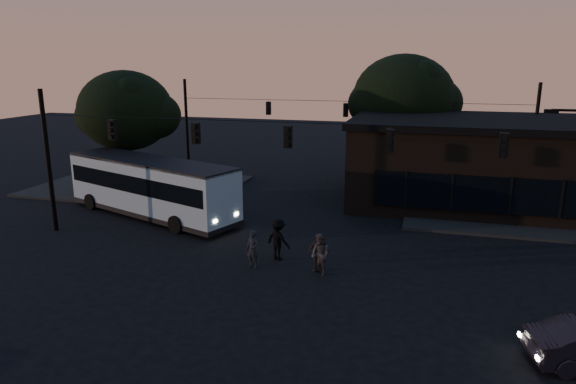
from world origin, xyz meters
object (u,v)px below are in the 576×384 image
(bus, at_px, (151,185))
(pedestrian_b, at_px, (320,255))
(building, at_px, (475,161))
(pedestrian_c, at_px, (318,253))
(pedestrian_d, at_px, (278,239))
(pedestrian_a, at_px, (253,249))

(bus, distance_m, pedestrian_b, 12.76)
(pedestrian_b, bearing_deg, building, 105.52)
(bus, distance_m, pedestrian_c, 12.50)
(pedestrian_b, bearing_deg, pedestrian_d, -166.54)
(building, distance_m, pedestrian_c, 15.58)
(building, xyz_separation_m, pedestrian_c, (-7.17, -13.70, -1.85))
(bus, relative_size, pedestrian_b, 6.75)
(pedestrian_d, bearing_deg, pedestrian_b, 174.45)
(building, height_order, pedestrian_c, building)
(bus, bearing_deg, pedestrian_a, -14.24)
(pedestrian_c, relative_size, pedestrian_d, 0.89)
(pedestrian_c, bearing_deg, building, -134.89)
(pedestrian_a, bearing_deg, bus, 159.27)
(building, distance_m, bus, 20.12)
(pedestrian_a, bearing_deg, pedestrian_b, 14.95)
(pedestrian_a, distance_m, pedestrian_b, 3.00)
(building, relative_size, pedestrian_d, 8.01)
(bus, height_order, pedestrian_c, bus)
(pedestrian_d, bearing_deg, building, -102.65)
(bus, bearing_deg, pedestrian_c, -5.35)
(bus, distance_m, pedestrian_a, 10.22)
(pedestrian_a, relative_size, pedestrian_c, 0.99)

